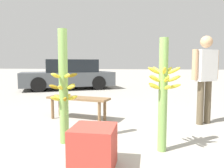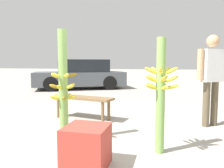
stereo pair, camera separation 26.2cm
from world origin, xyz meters
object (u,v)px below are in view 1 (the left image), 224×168
object	(u,v)px
banana_stalk_center	(163,92)
market_bench	(78,101)
banana_stalk_left	(64,87)
vendor_person	(205,72)
parked_car	(69,75)
produce_crate	(94,147)

from	to	relation	value
banana_stalk_center	market_bench	bearing A→B (deg)	139.07
banana_stalk_left	vendor_person	bearing A→B (deg)	31.60
banana_stalk_left	parked_car	size ratio (longest dim) A/B	0.38
market_bench	vendor_person	bearing A→B (deg)	13.78
market_bench	produce_crate	world-z (taller)	produce_crate
parked_car	produce_crate	size ratio (longest dim) A/B	9.25
parked_car	produce_crate	distance (m)	7.69
market_bench	parked_car	xyz separation A→B (m)	(-2.10, 5.11, 0.25)
produce_crate	parked_car	bearing A→B (deg)	112.38
parked_car	produce_crate	xyz separation A→B (m)	(2.92, -7.10, -0.40)
banana_stalk_left	vendor_person	size ratio (longest dim) A/B	0.98
vendor_person	parked_car	size ratio (longest dim) A/B	0.38
banana_stalk_left	produce_crate	distance (m)	1.08
banana_stalk_center	parked_car	size ratio (longest dim) A/B	0.34
banana_stalk_left	market_bench	world-z (taller)	banana_stalk_left
parked_car	vendor_person	bearing A→B (deg)	-164.93
banana_stalk_center	vendor_person	xyz separation A→B (m)	(0.87, 1.46, 0.20)
produce_crate	banana_stalk_center	bearing A→B (deg)	38.03
vendor_person	market_bench	bearing A→B (deg)	146.44
banana_stalk_left	vendor_person	distance (m)	2.65
market_bench	produce_crate	size ratio (longest dim) A/B	2.90
banana_stalk_center	vendor_person	bearing A→B (deg)	59.22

